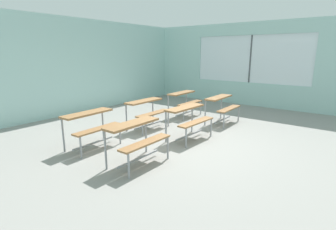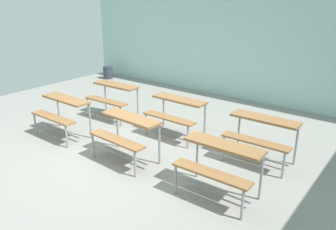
{
  "view_description": "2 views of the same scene",
  "coord_description": "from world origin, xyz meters",
  "px_view_note": "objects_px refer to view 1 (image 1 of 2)",
  "views": [
    {
      "loc": [
        -4.48,
        -2.93,
        1.95
      ],
      "look_at": [
        0.32,
        0.73,
        0.47
      ],
      "focal_mm": 27.5,
      "sensor_mm": 36.0,
      "label": 1
    },
    {
      "loc": [
        3.94,
        -3.48,
        2.65
      ],
      "look_at": [
        0.25,
        1.29,
        0.45
      ],
      "focal_mm": 36.3,
      "sensor_mm": 36.0,
      "label": 2
    }
  ],
  "objects_px": {
    "desk_bench_r0c2": "(222,103)",
    "desk_bench_r1c2": "(184,98)",
    "desk_bench_r0c1": "(189,115)",
    "desk_bench_r1c0": "(91,121)",
    "desk_bench_r1c1": "(147,108)",
    "desk_bench_r0c0": "(137,133)"
  },
  "relations": [
    {
      "from": "desk_bench_r0c2",
      "to": "desk_bench_r1c2",
      "type": "distance_m",
      "value": 1.29
    },
    {
      "from": "desk_bench_r0c1",
      "to": "desk_bench_r0c0",
      "type": "bearing_deg",
      "value": -176.97
    },
    {
      "from": "desk_bench_r0c2",
      "to": "desk_bench_r1c2",
      "type": "xyz_separation_m",
      "value": [
        0.04,
        1.29,
        0.0
      ]
    },
    {
      "from": "desk_bench_r1c1",
      "to": "desk_bench_r1c2",
      "type": "distance_m",
      "value": 1.71
    },
    {
      "from": "desk_bench_r1c1",
      "to": "desk_bench_r1c2",
      "type": "xyz_separation_m",
      "value": [
        1.71,
        -0.01,
        0.0
      ]
    },
    {
      "from": "desk_bench_r0c0",
      "to": "desk_bench_r0c2",
      "type": "height_order",
      "value": "same"
    },
    {
      "from": "desk_bench_r1c0",
      "to": "desk_bench_r1c1",
      "type": "height_order",
      "value": "same"
    },
    {
      "from": "desk_bench_r0c2",
      "to": "desk_bench_r1c0",
      "type": "relative_size",
      "value": 0.99
    },
    {
      "from": "desk_bench_r0c2",
      "to": "desk_bench_r1c1",
      "type": "height_order",
      "value": "same"
    },
    {
      "from": "desk_bench_r0c2",
      "to": "desk_bench_r1c0",
      "type": "height_order",
      "value": "same"
    },
    {
      "from": "desk_bench_r1c0",
      "to": "desk_bench_r1c1",
      "type": "xyz_separation_m",
      "value": [
        1.72,
        -0.0,
        0.0
      ]
    },
    {
      "from": "desk_bench_r0c0",
      "to": "desk_bench_r1c2",
      "type": "xyz_separation_m",
      "value": [
        3.44,
        1.3,
        0.0
      ]
    },
    {
      "from": "desk_bench_r0c1",
      "to": "desk_bench_r1c2",
      "type": "xyz_separation_m",
      "value": [
        1.76,
        1.29,
        0.0
      ]
    },
    {
      "from": "desk_bench_r1c0",
      "to": "desk_bench_r1c2",
      "type": "distance_m",
      "value": 3.43
    },
    {
      "from": "desk_bench_r1c0",
      "to": "desk_bench_r1c1",
      "type": "distance_m",
      "value": 1.72
    },
    {
      "from": "desk_bench_r0c0",
      "to": "desk_bench_r1c0",
      "type": "height_order",
      "value": "same"
    },
    {
      "from": "desk_bench_r1c0",
      "to": "desk_bench_r0c2",
      "type": "bearing_deg",
      "value": -22.3
    },
    {
      "from": "desk_bench_r0c2",
      "to": "desk_bench_r1c2",
      "type": "bearing_deg",
      "value": 87.62
    },
    {
      "from": "desk_bench_r0c0",
      "to": "desk_bench_r0c1",
      "type": "relative_size",
      "value": 0.98
    },
    {
      "from": "desk_bench_r1c0",
      "to": "desk_bench_r1c2",
      "type": "xyz_separation_m",
      "value": [
        3.43,
        -0.01,
        0.0
      ]
    },
    {
      "from": "desk_bench_r0c1",
      "to": "desk_bench_r1c0",
      "type": "height_order",
      "value": "same"
    },
    {
      "from": "desk_bench_r1c1",
      "to": "desk_bench_r0c2",
      "type": "bearing_deg",
      "value": -36.89
    }
  ]
}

